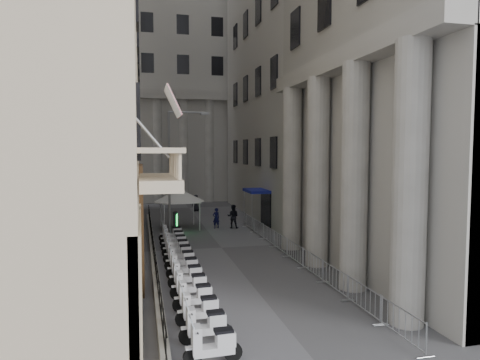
{
  "coord_description": "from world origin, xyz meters",
  "views": [
    {
      "loc": [
        -4.89,
        -7.15,
        6.22
      ],
      "look_at": [
        0.56,
        16.39,
        4.5
      ],
      "focal_mm": 32.0,
      "sensor_mm": 36.0,
      "label": 1
    }
  ],
  "objects_px": {
    "street_lamp": "(174,163)",
    "info_kiosk": "(175,223)",
    "pedestrian_b": "(233,216)",
    "security_tent": "(181,196)",
    "pedestrian_a": "(216,218)"
  },
  "relations": [
    {
      "from": "street_lamp",
      "to": "info_kiosk",
      "type": "relative_size",
      "value": 5.4
    },
    {
      "from": "street_lamp",
      "to": "pedestrian_b",
      "type": "height_order",
      "value": "street_lamp"
    },
    {
      "from": "street_lamp",
      "to": "info_kiosk",
      "type": "distance_m",
      "value": 4.94
    },
    {
      "from": "security_tent",
      "to": "info_kiosk",
      "type": "height_order",
      "value": "security_tent"
    },
    {
      "from": "street_lamp",
      "to": "info_kiosk",
      "type": "bearing_deg",
      "value": 77.85
    },
    {
      "from": "street_lamp",
      "to": "info_kiosk",
      "type": "xyz_separation_m",
      "value": [
        0.17,
        2.07,
        -4.48
      ]
    },
    {
      "from": "pedestrian_a",
      "to": "security_tent",
      "type": "bearing_deg",
      "value": -25.97
    },
    {
      "from": "security_tent",
      "to": "pedestrian_b",
      "type": "bearing_deg",
      "value": -10.68
    },
    {
      "from": "pedestrian_b",
      "to": "security_tent",
      "type": "bearing_deg",
      "value": 10.52
    },
    {
      "from": "security_tent",
      "to": "info_kiosk",
      "type": "xyz_separation_m",
      "value": [
        -0.58,
        -1.95,
        -1.79
      ]
    },
    {
      "from": "street_lamp",
      "to": "pedestrian_b",
      "type": "xyz_separation_m",
      "value": [
        4.79,
        3.26,
        -4.37
      ]
    },
    {
      "from": "security_tent",
      "to": "info_kiosk",
      "type": "distance_m",
      "value": 2.71
    },
    {
      "from": "info_kiosk",
      "to": "street_lamp",
      "type": "bearing_deg",
      "value": -80.94
    },
    {
      "from": "security_tent",
      "to": "info_kiosk",
      "type": "relative_size",
      "value": 2.36
    },
    {
      "from": "pedestrian_a",
      "to": "pedestrian_b",
      "type": "xyz_separation_m",
      "value": [
        1.3,
        -0.27,
        0.13
      ]
    }
  ]
}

